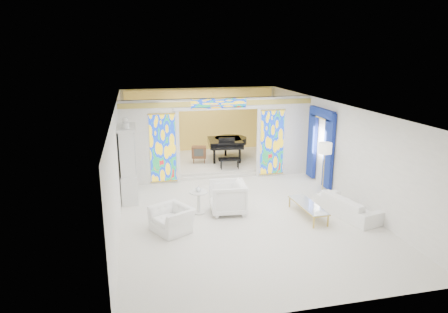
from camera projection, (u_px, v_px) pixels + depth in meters
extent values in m
plane|color=white|center=(231.00, 197.00, 13.05)|extent=(12.00, 12.00, 0.00)
cube|color=white|center=(232.00, 105.00, 12.27)|extent=(7.00, 12.00, 0.02)
cube|color=white|center=(200.00, 121.00, 18.31)|extent=(7.00, 0.02, 3.00)
cube|color=white|center=(313.00, 235.00, 7.01)|extent=(7.00, 0.02, 3.00)
cube|color=white|center=(118.00, 159.00, 11.91)|extent=(0.02, 12.00, 3.00)
cube|color=white|center=(332.00, 147.00, 13.41)|extent=(0.02, 12.00, 3.00)
cube|color=white|center=(149.00, 143.00, 14.01)|extent=(2.00, 0.18, 3.00)
cube|color=white|center=(283.00, 136.00, 15.08)|extent=(2.00, 0.18, 3.00)
cube|color=white|center=(218.00, 104.00, 14.21)|extent=(3.00, 0.18, 0.40)
cube|color=silver|center=(178.00, 147.00, 14.18)|extent=(0.12, 0.06, 2.60)
cube|color=silver|center=(258.00, 143.00, 14.82)|extent=(0.12, 0.06, 2.60)
cube|color=silver|center=(219.00, 108.00, 14.15)|extent=(3.24, 0.06, 0.12)
cube|color=gold|center=(219.00, 103.00, 14.11)|extent=(7.00, 0.05, 0.18)
cube|color=gold|center=(163.00, 148.00, 14.06)|extent=(0.90, 0.04, 2.40)
cube|color=gold|center=(272.00, 142.00, 14.93)|extent=(0.90, 0.04, 2.40)
cube|color=gold|center=(219.00, 103.00, 14.10)|extent=(2.00, 0.04, 0.34)
cube|color=white|center=(208.00, 161.00, 16.89)|extent=(6.80, 3.80, 0.18)
cube|color=#E4CA4F|center=(201.00, 121.00, 18.20)|extent=(6.70, 0.10, 2.90)
cylinder|color=gold|center=(213.00, 103.00, 16.20)|extent=(0.48, 0.48, 0.30)
cube|color=navy|center=(329.00, 151.00, 13.47)|extent=(0.12, 0.55, 2.60)
cube|color=navy|center=(312.00, 142.00, 14.70)|extent=(0.12, 0.55, 2.60)
cube|color=navy|center=(322.00, 113.00, 13.77)|extent=(0.14, 1.70, 0.30)
cube|color=#E1B94F|center=(322.00, 118.00, 13.82)|extent=(0.12, 1.50, 0.06)
cube|color=silver|center=(130.00, 185.00, 12.81)|extent=(0.50, 1.40, 0.90)
cube|color=silver|center=(127.00, 150.00, 12.51)|extent=(0.44, 1.30, 1.40)
cube|color=silver|center=(135.00, 150.00, 12.56)|extent=(0.01, 1.20, 1.30)
cube|color=silver|center=(126.00, 127.00, 12.32)|extent=(0.56, 1.46, 0.08)
cylinder|color=silver|center=(126.00, 125.00, 11.96)|extent=(0.22, 0.22, 0.16)
sphere|color=silver|center=(125.00, 120.00, 11.92)|extent=(0.20, 0.20, 0.20)
imported|color=silver|center=(172.00, 219.00, 10.53)|extent=(1.27, 1.32, 0.66)
imported|color=white|center=(228.00, 198.00, 11.68)|extent=(1.11, 1.08, 0.93)
imported|color=white|center=(349.00, 206.00, 11.52)|extent=(1.24, 2.15, 0.59)
cylinder|color=silver|center=(198.00, 192.00, 11.60)|extent=(0.61, 0.61, 0.04)
cylinder|color=silver|center=(199.00, 203.00, 11.68)|extent=(0.10, 0.10, 0.63)
cylinder|color=silver|center=(199.00, 212.00, 11.76)|extent=(0.41, 0.41, 0.03)
imported|color=silver|center=(198.00, 188.00, 11.57)|extent=(0.22, 0.22, 0.18)
cube|color=silver|center=(308.00, 205.00, 11.44)|extent=(0.56, 1.66, 0.04)
cube|color=gold|center=(308.00, 205.00, 11.44)|extent=(0.59, 1.69, 0.03)
cube|color=gold|center=(314.00, 223.00, 10.71)|extent=(0.04, 0.04, 0.34)
cube|color=gold|center=(328.00, 221.00, 10.82)|extent=(0.04, 0.04, 0.34)
cube|color=gold|center=(290.00, 202.00, 12.16)|extent=(0.04, 0.04, 0.34)
cube|color=gold|center=(302.00, 201.00, 12.27)|extent=(0.04, 0.04, 0.34)
cylinder|color=gold|center=(322.00, 194.00, 13.26)|extent=(0.33, 0.33, 0.03)
cylinder|color=gold|center=(323.00, 171.00, 13.06)|extent=(0.04, 0.04, 1.61)
cylinder|color=white|center=(325.00, 148.00, 12.86)|extent=(0.47, 0.47, 0.34)
cube|color=black|center=(225.00, 142.00, 16.71)|extent=(1.51, 1.60, 0.26)
cylinder|color=black|center=(231.00, 141.00, 17.06)|extent=(1.49, 1.49, 0.26)
cube|color=black|center=(228.00, 148.00, 15.91)|extent=(1.30, 0.41, 0.09)
cube|color=silver|center=(228.00, 148.00, 15.83)|extent=(1.19, 0.21, 0.03)
cube|color=black|center=(227.00, 140.00, 16.16)|extent=(0.66, 0.10, 0.24)
cube|color=black|center=(230.00, 159.00, 15.44)|extent=(0.88, 0.42, 0.08)
cylinder|color=black|center=(214.00, 157.00, 16.13)|extent=(0.10, 0.10, 0.59)
cylinder|color=black|center=(240.00, 156.00, 16.25)|extent=(0.10, 0.10, 0.59)
cylinder|color=black|center=(226.00, 149.00, 17.38)|extent=(0.10, 0.10, 0.59)
cube|color=brown|center=(199.00, 152.00, 16.26)|extent=(0.65, 0.50, 0.47)
cube|color=#343936|center=(199.00, 153.00, 16.06)|extent=(0.37, 0.09, 0.30)
cone|color=brown|center=(193.00, 161.00, 16.21)|extent=(0.04, 0.04, 0.21)
cone|color=brown|center=(204.00, 161.00, 16.22)|extent=(0.04, 0.04, 0.21)
cone|color=brown|center=(194.00, 159.00, 16.48)|extent=(0.04, 0.04, 0.21)
cone|color=brown|center=(205.00, 159.00, 16.49)|extent=(0.04, 0.04, 0.21)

